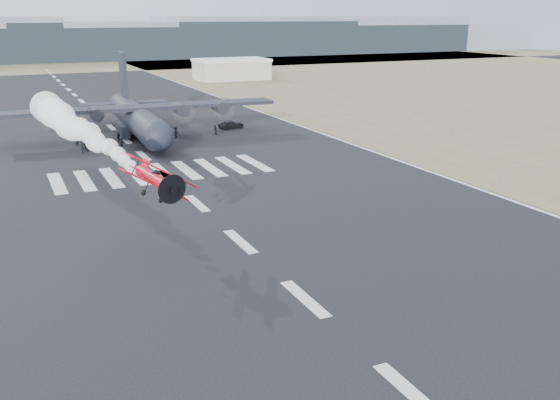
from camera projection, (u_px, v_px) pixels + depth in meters
ground at (413, 394)px, 31.20m from camera, size 500.00×500.00×0.00m
scrub_far at (41, 65)px, 231.53m from camera, size 500.00×80.00×0.00m
runway_markings at (143, 156)px, 83.46m from camera, size 60.00×260.00×0.01m
ridge_seg_d at (33, 43)px, 255.79m from camera, size 150.00×50.00×13.00m
ridge_seg_e at (186, 38)px, 281.43m from camera, size 150.00×50.00×15.00m
ridge_seg_f at (314, 34)px, 307.06m from camera, size 150.00×50.00×17.00m
ridge_seg_g at (421, 37)px, 333.55m from camera, size 150.00×50.00×13.00m
hangar_right at (232, 69)px, 179.33m from camera, size 20.50×12.50×5.90m
aerobatic_biplane at (156, 179)px, 47.69m from camera, size 5.58×5.79×4.62m
smoke_trail at (61, 118)px, 73.79m from camera, size 6.54×39.23×4.02m
transport_aircraft at (137, 116)px, 95.95m from camera, size 42.09×34.66×12.16m
support_vehicle at (231, 125)px, 103.48m from camera, size 4.73×3.00×1.22m
crew_a at (76, 141)px, 88.63m from camera, size 0.84×0.78×1.84m
crew_b at (215, 130)px, 97.47m from camera, size 0.51×0.79×1.57m
crew_c at (176, 133)px, 95.14m from camera, size 1.22×0.99×1.72m
crew_d at (119, 137)px, 92.04m from camera, size 0.92×1.02×1.57m
crew_e at (103, 144)px, 86.26m from camera, size 0.99×1.06×1.85m
crew_f at (86, 145)px, 85.89m from camera, size 1.64×0.92×1.68m
crew_g at (82, 147)px, 84.64m from camera, size 0.59×0.71×1.89m
crew_h at (122, 143)px, 87.37m from camera, size 0.93×0.78×1.64m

